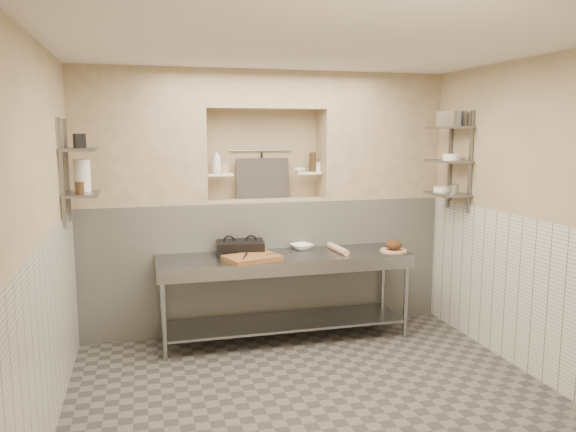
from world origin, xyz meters
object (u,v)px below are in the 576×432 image
object	(u,v)px
panini_press	(240,247)
bread_loaf	(394,245)
prep_table	(285,280)
bowl_alcove	(299,170)
cutting_board	(252,258)
jug_left	(82,175)
rolling_pin	(338,249)
bottle_soap	(217,161)
mixing_bowl	(302,247)

from	to	relation	value
panini_press	bread_loaf	bearing A→B (deg)	-3.52
prep_table	bowl_alcove	xyz separation A→B (m)	(0.31, 0.56, 1.09)
cutting_board	jug_left	bearing A→B (deg)	175.44
rolling_pin	bowl_alcove	distance (m)	1.00
bottle_soap	rolling_pin	bearing A→B (deg)	-23.39
cutting_board	mixing_bowl	size ratio (longest dim) A/B	2.21
panini_press	bowl_alcove	distance (m)	1.13
panini_press	prep_table	bearing A→B (deg)	-17.72
cutting_board	bowl_alcove	distance (m)	1.27
cutting_board	rolling_pin	bearing A→B (deg)	9.23
bottle_soap	jug_left	size ratio (longest dim) A/B	0.90
prep_table	bread_loaf	bearing A→B (deg)	-5.06
prep_table	panini_press	size ratio (longest dim) A/B	4.94
prep_table	jug_left	world-z (taller)	jug_left
prep_table	rolling_pin	xyz separation A→B (m)	(0.58, 0.02, 0.29)
panini_press	bottle_soap	xyz separation A→B (m)	(-0.18, 0.33, 0.88)
cutting_board	bread_loaf	bearing A→B (deg)	1.34
prep_table	bread_loaf	xyz separation A→B (m)	(1.16, -0.10, 0.33)
jug_left	bowl_alcove	bearing A→B (deg)	14.37
rolling_pin	jug_left	world-z (taller)	jug_left
panini_press	bowl_alcove	world-z (taller)	bowl_alcove
panini_press	jug_left	distance (m)	1.70
cutting_board	prep_table	bearing A→B (deg)	20.59
cutting_board	bread_loaf	size ratio (longest dim) A/B	2.88
bowl_alcove	jug_left	xyz separation A→B (m)	(-2.23, -0.57, 0.02)
prep_table	mixing_bowl	size ratio (longest dim) A/B	11.13
cutting_board	bowl_alcove	size ratio (longest dim) A/B	3.64
bread_loaf	jug_left	bearing A→B (deg)	178.37
cutting_board	bottle_soap	distance (m)	1.16
bottle_soap	bowl_alcove	size ratio (longest dim) A/B	1.84
prep_table	bottle_soap	xyz separation A→B (m)	(-0.61, 0.53, 1.20)
bread_loaf	jug_left	size ratio (longest dim) A/B	0.62
rolling_pin	jug_left	xyz separation A→B (m)	(-2.50, -0.03, 0.82)
rolling_pin	bottle_soap	size ratio (longest dim) A/B	1.68
prep_table	cutting_board	distance (m)	0.48
prep_table	bowl_alcove	size ratio (longest dim) A/B	18.29
jug_left	cutting_board	bearing A→B (deg)	-4.56
bowl_alcove	jug_left	bearing A→B (deg)	-165.63
bottle_soap	jug_left	world-z (taller)	bottle_soap
panini_press	bread_loaf	world-z (taller)	panini_press
mixing_bowl	bottle_soap	bearing A→B (deg)	161.69
prep_table	jug_left	bearing A→B (deg)	-179.55
prep_table	rolling_pin	world-z (taller)	rolling_pin
bowl_alcove	jug_left	world-z (taller)	jug_left
prep_table	panini_press	xyz separation A→B (m)	(-0.43, 0.20, 0.32)
bowl_alcove	mixing_bowl	bearing A→B (deg)	-100.54
prep_table	panini_press	world-z (taller)	panini_press
rolling_pin	bread_loaf	size ratio (longest dim) A/B	2.46
cutting_board	jug_left	xyz separation A→B (m)	(-1.55, 0.12, 0.84)
bowl_alcove	jug_left	size ratio (longest dim) A/B	0.49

